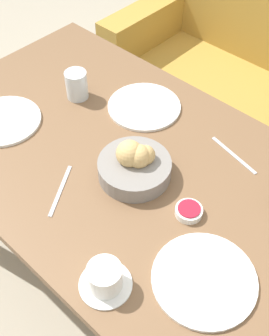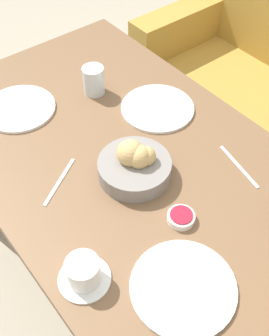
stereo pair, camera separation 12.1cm
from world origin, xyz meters
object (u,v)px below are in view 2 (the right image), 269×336
object	(u,v)px
plate_near_right	(183,287)
plate_far_center	(158,108)
fork_silver	(60,181)
knife_silver	(239,166)
water_tumbler	(94,80)
jam_bowl_berry	(181,217)
coffee_cup	(83,273)
plate_near_left	(19,108)
bread_basket	(135,164)

from	to	relation	value
plate_near_right	plate_far_center	size ratio (longest dim) A/B	1.03
plate_far_center	fork_silver	size ratio (longest dim) A/B	1.51
knife_silver	water_tumbler	bearing A→B (deg)	-166.64
plate_far_center	water_tumbler	size ratio (longest dim) A/B	2.50
plate_far_center	jam_bowl_berry	world-z (taller)	jam_bowl_berry
plate_near_right	coffee_cup	bearing A→B (deg)	-134.05
coffee_cup	jam_bowl_berry	world-z (taller)	coffee_cup
knife_silver	plate_near_left	bearing A→B (deg)	-148.80
plate_near_left	water_tumbler	world-z (taller)	water_tumbler
water_tumbler	coffee_cup	world-z (taller)	water_tumbler
coffee_cup	jam_bowl_berry	distance (m)	0.30
fork_silver	knife_silver	size ratio (longest dim) A/B	0.89
water_tumbler	jam_bowl_berry	distance (m)	0.61
fork_silver	bread_basket	bearing A→B (deg)	59.17
jam_bowl_berry	knife_silver	bearing A→B (deg)	97.16
water_tumbler	fork_silver	distance (m)	0.43
plate_near_right	coffee_cup	size ratio (longest dim) A/B	1.98
plate_near_right	plate_far_center	world-z (taller)	same
plate_near_left	coffee_cup	bearing A→B (deg)	-15.06
bread_basket	plate_near_right	distance (m)	0.38
plate_near_right	fork_silver	distance (m)	0.47
plate_near_left	coffee_cup	xyz separation A→B (m)	(0.66, -0.18, 0.03)
plate_near_right	fork_silver	bearing A→B (deg)	-173.19
bread_basket	fork_silver	bearing A→B (deg)	-120.83
plate_near_left	coffee_cup	size ratio (longest dim) A/B	1.89
plate_near_left	fork_silver	size ratio (longest dim) A/B	1.49
coffee_cup	fork_silver	bearing A→B (deg)	159.09
plate_near_right	knife_silver	size ratio (longest dim) A/B	1.39
plate_far_center	knife_silver	distance (m)	0.35
bread_basket	water_tumbler	distance (m)	0.41
bread_basket	fork_silver	size ratio (longest dim) A/B	1.30
plate_near_left	plate_far_center	bearing A→B (deg)	51.71
fork_silver	coffee_cup	bearing A→B (deg)	-20.91
plate_near_right	jam_bowl_berry	bearing A→B (deg)	138.96
plate_near_right	coffee_cup	world-z (taller)	coffee_cup
plate_near_left	plate_near_right	distance (m)	0.82
coffee_cup	knife_silver	bearing A→B (deg)	91.72
plate_near_left	jam_bowl_berry	distance (m)	0.69
water_tumbler	jam_bowl_berry	world-z (taller)	water_tumbler
coffee_cup	water_tumbler	bearing A→B (deg)	143.21
plate_near_right	plate_far_center	distance (m)	0.65
plate_far_center	water_tumbler	distance (m)	0.24
coffee_cup	fork_silver	xyz separation A→B (m)	(-0.30, 0.11, -0.03)
fork_silver	water_tumbler	bearing A→B (deg)	131.18
plate_far_center	coffee_cup	xyz separation A→B (m)	(0.37, -0.55, 0.03)
plate_near_left	bread_basket	bearing A→B (deg)	15.03
jam_bowl_berry	fork_silver	size ratio (longest dim) A/B	0.46
plate_near_left	coffee_cup	world-z (taller)	coffee_cup
fork_silver	plate_near_right	bearing A→B (deg)	6.81
jam_bowl_berry	fork_silver	world-z (taller)	jam_bowl_berry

